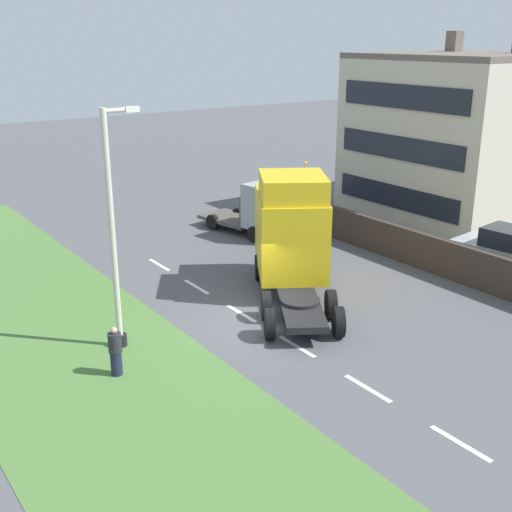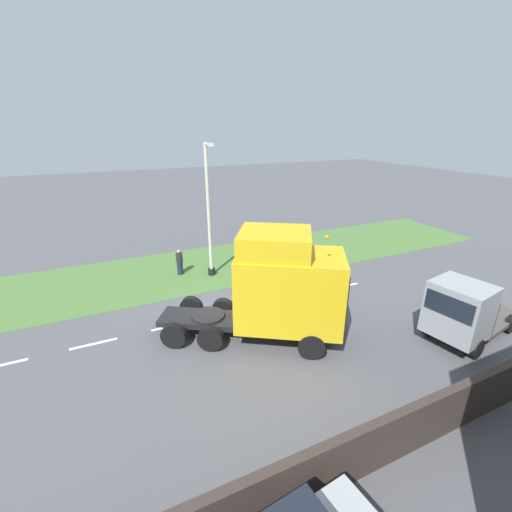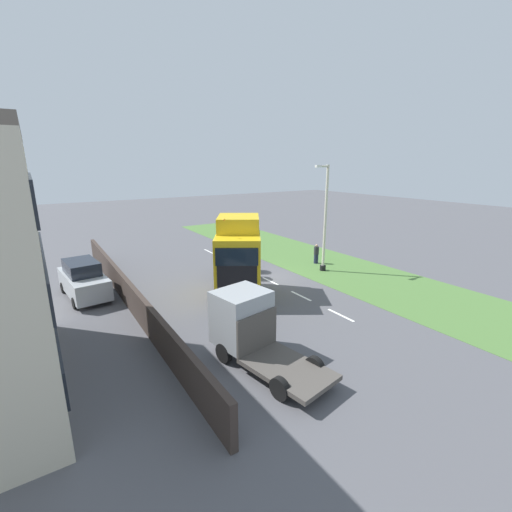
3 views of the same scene
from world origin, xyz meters
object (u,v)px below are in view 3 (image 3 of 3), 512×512
object	(u,v)px
pedestrian	(316,254)
parked_car	(83,280)
lamp_post	(324,225)
flatbed_truck	(248,325)
lorry_cab	(239,256)

from	to	relation	value
pedestrian	parked_car	bearing A→B (deg)	-7.76
lamp_post	pedestrian	distance (m)	3.27
flatbed_truck	parked_car	world-z (taller)	flatbed_truck
flatbed_truck	lamp_post	xyz separation A→B (m)	(-10.74, -7.04, 1.97)
flatbed_truck	pedestrian	bearing A→B (deg)	26.86
lamp_post	parked_car	bearing A→B (deg)	-14.24
lamp_post	lorry_cab	bearing A→B (deg)	4.60
lamp_post	pedestrian	size ratio (longest dim) A/B	4.87
lorry_cab	parked_car	bearing A→B (deg)	2.70
parked_car	pedestrian	world-z (taller)	parked_car
lorry_cab	flatbed_truck	distance (m)	7.29
parked_car	pedestrian	size ratio (longest dim) A/B	3.19
flatbed_truck	parked_car	distance (m)	11.90
parked_car	lamp_post	distance (m)	16.06
lorry_cab	pedestrian	world-z (taller)	lorry_cab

